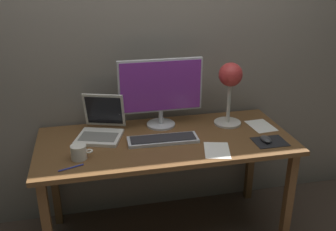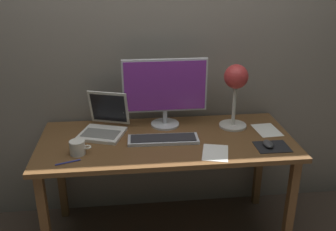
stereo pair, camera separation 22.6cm
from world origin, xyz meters
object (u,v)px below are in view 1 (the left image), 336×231
Objects in this scene: laptop at (102,124)px; mouse at (266,139)px; keyboard_main at (163,139)px; desk_lamp at (230,81)px; pen at (71,168)px; coffee_mug at (79,152)px; monitor at (161,89)px.

laptop reaches higher than mouse.
desk_lamp is (0.49, 0.17, 0.30)m from keyboard_main.
laptop reaches higher than keyboard_main.
desk_lamp reaches higher than keyboard_main.
desk_lamp is 0.45m from mouse.
laptop is 0.45m from pen.
keyboard_main is at bearing 12.85° from coffee_mug.
desk_lamp is 3.08× the size of pen.
keyboard_main is at bearing 166.51° from mouse.
laptop reaches higher than coffee_mug.
keyboard_main is 1.22× the size of laptop.
keyboard_main is (-0.04, -0.24, -0.25)m from monitor.
coffee_mug is at bearing -146.74° from monitor.
mouse is at bearing 3.33° from pen.
laptop is (-0.40, -0.05, -0.19)m from monitor.
pen is (-0.55, -0.22, -0.01)m from keyboard_main.
coffee_mug reaches higher than mouse.
coffee_mug is (-0.15, -0.31, -0.03)m from laptop.
laptop is 2.60× the size of pen.
mouse is (0.99, -0.34, -0.05)m from laptop.
coffee_mug reaches higher than pen.
monitor is 0.45m from laptop.
keyboard_main is at bearing 21.42° from pen.
desk_lamp is (0.86, -0.02, 0.24)m from laptop.
desk_lamp is at bearing 112.19° from mouse.
mouse reaches higher than keyboard_main.
desk_lamp reaches higher than pen.
keyboard_main is at bearing -160.83° from desk_lamp.
keyboard_main is 0.64m from mouse.
pen is at bearing -176.67° from mouse.
monitor is 0.35m from keyboard_main.
monitor is 0.74m from mouse.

